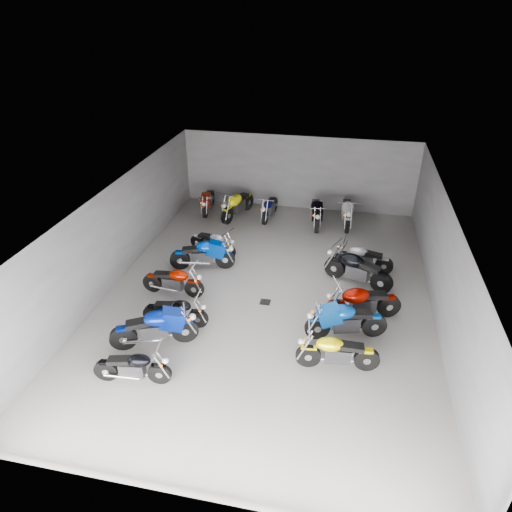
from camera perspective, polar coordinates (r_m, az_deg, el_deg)
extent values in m
plane|color=gray|center=(14.56, 1.52, -4.67)|extent=(14.00, 14.00, 0.00)
cube|color=gray|center=(20.08, 5.24, 10.31)|extent=(10.00, 0.10, 3.20)
cube|color=gray|center=(15.29, -17.17, 2.64)|extent=(0.10, 14.00, 3.20)
cube|color=gray|center=(13.88, 22.37, -1.23)|extent=(0.10, 14.00, 3.20)
cube|color=black|center=(13.02, 1.71, 7.11)|extent=(10.00, 14.00, 0.04)
cube|color=black|center=(14.15, 1.16, -5.77)|extent=(0.32, 0.32, 0.01)
cylinder|color=black|center=(11.61, -11.96, -14.17)|extent=(0.60, 0.19, 0.59)
cylinder|color=black|center=(12.02, -18.22, -13.41)|extent=(0.60, 0.21, 0.59)
cube|color=#2D2D30|center=(11.73, -15.21, -13.48)|extent=(0.62, 0.34, 0.37)
ellipsoid|color=black|center=(11.48, -14.43, -12.52)|extent=(0.66, 0.44, 0.33)
cube|color=black|center=(11.66, -16.77, -12.38)|extent=(0.59, 0.32, 0.17)
cylinder|color=black|center=(12.64, -8.85, -9.18)|extent=(0.72, 0.41, 0.72)
cylinder|color=black|center=(12.74, -16.25, -9.81)|extent=(0.73, 0.43, 0.72)
cube|color=#2D2D30|center=(12.59, -12.62, -9.12)|extent=(0.80, 0.59, 0.45)
ellipsoid|color=navy|center=(12.36, -11.65, -7.72)|extent=(0.88, 0.71, 0.40)
cube|color=black|center=(12.43, -14.43, -8.12)|extent=(0.75, 0.55, 0.20)
cylinder|color=black|center=(13.12, -7.25, -7.74)|extent=(0.59, 0.14, 0.59)
cylinder|color=black|center=(13.52, -12.72, -7.04)|extent=(0.59, 0.16, 0.59)
cube|color=#2D2D30|center=(13.25, -10.06, -7.08)|extent=(0.61, 0.30, 0.37)
ellipsoid|color=black|center=(13.02, -9.33, -6.15)|extent=(0.64, 0.39, 0.33)
cube|color=black|center=(13.19, -11.37, -6.03)|extent=(0.57, 0.28, 0.17)
cylinder|color=black|center=(14.35, -7.71, -4.05)|extent=(0.63, 0.15, 0.62)
cylinder|color=black|center=(14.87, -12.79, -3.26)|extent=(0.63, 0.17, 0.62)
cube|color=#2D2D30|center=(14.54, -10.33, -3.34)|extent=(0.64, 0.32, 0.39)
ellipsoid|color=#8B1000|center=(14.30, -9.66, -2.41)|extent=(0.68, 0.41, 0.35)
cube|color=black|center=(14.52, -11.55, -2.26)|extent=(0.60, 0.30, 0.18)
cylinder|color=black|center=(15.74, -3.88, -0.40)|extent=(0.70, 0.29, 0.69)
cylinder|color=black|center=(15.89, -9.49, -0.47)|extent=(0.70, 0.31, 0.69)
cube|color=#2D2D30|center=(15.74, -6.72, -0.10)|extent=(0.75, 0.47, 0.43)
ellipsoid|color=#0031A0|center=(15.56, -5.93, 1.01)|extent=(0.81, 0.58, 0.39)
cube|color=black|center=(15.63, -8.03, 0.84)|extent=(0.70, 0.44, 0.20)
cylinder|color=black|center=(16.34, -3.51, 0.64)|extent=(0.60, 0.31, 0.59)
cylinder|color=black|center=(17.05, -7.26, 1.75)|extent=(0.61, 0.32, 0.59)
cube|color=#2D2D30|center=(16.64, -5.44, 1.48)|extent=(0.66, 0.46, 0.37)
ellipsoid|color=silver|center=(16.40, -4.91, 2.23)|extent=(0.72, 0.55, 0.33)
cube|color=black|center=(16.68, -6.31, 2.51)|extent=(0.62, 0.43, 0.17)
cylinder|color=black|center=(11.85, 6.55, -12.30)|extent=(0.65, 0.20, 0.64)
cylinder|color=black|center=(12.01, 13.67, -12.44)|extent=(0.66, 0.22, 0.64)
cube|color=#2D2D30|center=(11.84, 10.17, -12.03)|extent=(0.68, 0.38, 0.40)
ellipsoid|color=yellow|center=(11.61, 9.21, -10.82)|extent=(0.73, 0.48, 0.36)
cube|color=black|center=(11.70, 11.89, -11.03)|extent=(0.64, 0.35, 0.18)
cylinder|color=black|center=(12.71, 7.66, -8.87)|extent=(0.71, 0.32, 0.70)
cylinder|color=black|center=(13.09, 14.54, -8.37)|extent=(0.72, 0.34, 0.70)
cube|color=#2D2D30|center=(12.81, 11.20, -8.25)|extent=(0.77, 0.51, 0.44)
ellipsoid|color=#0A49A5|center=(12.55, 10.29, -7.07)|extent=(0.83, 0.62, 0.39)
cube|color=black|center=(12.72, 12.87, -7.05)|extent=(0.72, 0.47, 0.20)
cylinder|color=black|center=(13.42, 9.93, -6.71)|extent=(0.71, 0.37, 0.70)
cylinder|color=black|center=(13.95, 16.24, -6.01)|extent=(0.72, 0.39, 0.70)
cube|color=#2D2D30|center=(13.60, 13.20, -5.99)|extent=(0.78, 0.55, 0.44)
ellipsoid|color=#790800|center=(13.32, 12.39, -4.86)|extent=(0.85, 0.67, 0.40)
cube|color=black|center=(13.55, 14.75, -4.77)|extent=(0.74, 0.52, 0.20)
cylinder|color=black|center=(15.41, 9.81, -1.46)|extent=(0.72, 0.41, 0.72)
cylinder|color=black|center=(14.96, 15.42, -3.22)|extent=(0.73, 0.43, 0.72)
cube|color=#2D2D30|center=(15.11, 12.61, -1.97)|extent=(0.80, 0.59, 0.45)
ellipsoid|color=black|center=(15.00, 11.90, -0.54)|extent=(0.87, 0.70, 0.40)
cube|color=black|center=(14.85, 14.01, -1.33)|extent=(0.75, 0.55, 0.20)
cylinder|color=black|center=(16.06, 10.85, -0.42)|extent=(0.62, 0.19, 0.61)
cylinder|color=black|center=(16.01, 15.71, -1.17)|extent=(0.62, 0.21, 0.61)
cube|color=#2D2D30|center=(15.97, 13.32, -0.50)|extent=(0.64, 0.35, 0.38)
ellipsoid|color=silver|center=(15.84, 12.70, 0.57)|extent=(0.68, 0.45, 0.34)
cube|color=black|center=(15.83, 14.51, 0.16)|extent=(0.60, 0.33, 0.17)
cylinder|color=black|center=(19.56, -6.36, 5.65)|extent=(0.19, 0.63, 0.62)
cylinder|color=black|center=(20.83, -5.59, 7.23)|extent=(0.21, 0.64, 0.62)
cube|color=#2D2D30|center=(20.15, -5.98, 6.72)|extent=(0.36, 0.66, 0.39)
ellipsoid|color=maroon|center=(19.84, -6.15, 7.31)|extent=(0.46, 0.70, 0.35)
cube|color=black|center=(20.33, -5.85, 7.77)|extent=(0.33, 0.62, 0.18)
cylinder|color=black|center=(18.90, -3.61, 5.06)|extent=(0.37, 0.74, 0.73)
cylinder|color=black|center=(20.17, -1.05, 6.76)|extent=(0.39, 0.75, 0.73)
cube|color=#2D2D30|center=(19.48, -2.30, 6.25)|extent=(0.55, 0.81, 0.46)
ellipsoid|color=#F4F608|center=(19.15, -2.72, 6.98)|extent=(0.67, 0.88, 0.41)
cube|color=black|center=(19.64, -1.75, 7.47)|extent=(0.52, 0.76, 0.21)
cylinder|color=black|center=(18.83, 1.12, 4.84)|extent=(0.19, 0.62, 0.61)
cylinder|color=black|center=(20.06, 2.28, 6.42)|extent=(0.21, 0.63, 0.61)
cube|color=#2D2D30|center=(19.40, 1.72, 5.91)|extent=(0.35, 0.65, 0.38)
ellipsoid|color=navy|center=(19.10, 1.56, 6.52)|extent=(0.45, 0.69, 0.35)
cube|color=black|center=(19.57, 1.99, 6.98)|extent=(0.33, 0.61, 0.17)
cylinder|color=black|center=(18.28, 7.60, 3.94)|extent=(0.24, 0.73, 0.71)
cylinder|color=black|center=(19.75, 7.38, 5.96)|extent=(0.26, 0.73, 0.71)
cube|color=#2D2D30|center=(18.97, 7.51, 5.30)|extent=(0.43, 0.76, 0.45)
ellipsoid|color=black|center=(18.60, 7.61, 5.98)|extent=(0.54, 0.81, 0.40)
cube|color=black|center=(19.17, 7.52, 6.58)|extent=(0.40, 0.71, 0.20)
cylinder|color=black|center=(18.47, 11.34, 3.89)|extent=(0.19, 0.73, 0.72)
cylinder|color=black|center=(19.95, 11.17, 5.90)|extent=(0.22, 0.73, 0.72)
cube|color=#2D2D30|center=(19.16, 11.28, 5.24)|extent=(0.39, 0.75, 0.45)
ellipsoid|color=silver|center=(18.79, 11.42, 5.93)|extent=(0.50, 0.79, 0.41)
cube|color=black|center=(19.37, 11.34, 6.52)|extent=(0.36, 0.71, 0.20)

